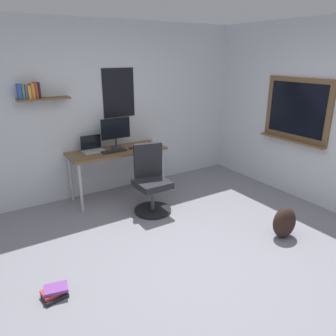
{
  "coord_description": "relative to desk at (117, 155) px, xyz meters",
  "views": [
    {
      "loc": [
        -1.8,
        -2.31,
        2.12
      ],
      "look_at": [
        0.13,
        0.73,
        0.85
      ],
      "focal_mm": 34.74,
      "sensor_mm": 36.0,
      "label": 1
    }
  ],
  "objects": [
    {
      "name": "keyboard",
      "position": [
        -0.07,
        -0.07,
        0.09
      ],
      "size": [
        0.37,
        0.13,
        0.02
      ],
      "primitive_type": "cube",
      "color": "black",
      "rests_on": "desk"
    },
    {
      "name": "book_stack_on_floor",
      "position": [
        -1.45,
        -1.78,
        -0.62
      ],
      "size": [
        0.25,
        0.21,
        0.1
      ],
      "color": "black",
      "rests_on": "ground"
    },
    {
      "name": "laptop",
      "position": [
        -0.33,
        0.14,
        0.14
      ],
      "size": [
        0.31,
        0.21,
        0.23
      ],
      "color": "#ADAFB5",
      "rests_on": "desk"
    },
    {
      "name": "wall_back",
      "position": [
        -0.08,
        0.36,
        0.64
      ],
      "size": [
        5.0,
        0.3,
        2.6
      ],
      "color": "silver",
      "rests_on": "ground"
    },
    {
      "name": "backpack",
      "position": [
        1.18,
        -2.21,
        -0.47
      ],
      "size": [
        0.32,
        0.22,
        0.39
      ],
      "primitive_type": "ellipsoid",
      "color": "black",
      "rests_on": "ground"
    },
    {
      "name": "office_chair",
      "position": [
        0.18,
        -0.71,
        -0.26
      ],
      "size": [
        0.52,
        0.54,
        0.95
      ],
      "color": "black",
      "rests_on": "ground"
    },
    {
      "name": "computer_mouse",
      "position": [
        0.21,
        -0.07,
        0.1
      ],
      "size": [
        0.1,
        0.06,
        0.03
      ],
      "primitive_type": "ellipsoid",
      "color": "#262628",
      "rests_on": "desk"
    },
    {
      "name": "desk",
      "position": [
        0.0,
        0.0,
        0.0
      ],
      "size": [
        1.45,
        0.57,
        0.75
      ],
      "color": "brown",
      "rests_on": "ground"
    },
    {
      "name": "coffee_mug",
      "position": [
        0.63,
        -0.02,
        0.13
      ],
      "size": [
        0.08,
        0.08,
        0.09
      ],
      "primitive_type": "cylinder",
      "color": "silver",
      "rests_on": "desk"
    },
    {
      "name": "monitor_primary",
      "position": [
        0.04,
        0.09,
        0.35
      ],
      "size": [
        0.46,
        0.17,
        0.46
      ],
      "color": "#38383D",
      "rests_on": "desk"
    },
    {
      "name": "ground_plane",
      "position": [
        -0.08,
        -2.08,
        -0.67
      ],
      "size": [
        5.2,
        5.2,
        0.0
      ],
      "primitive_type": "plane",
      "color": "gray",
      "rests_on": "ground"
    }
  ]
}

